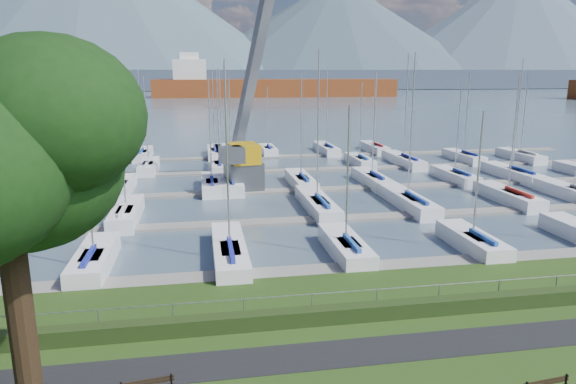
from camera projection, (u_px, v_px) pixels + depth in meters
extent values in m
cube|color=black|center=(353.00, 352.00, 20.07)|extent=(160.00, 2.00, 0.04)
cube|color=#495B6C|center=(209.00, 93.00, 272.50)|extent=(800.00, 540.00, 0.20)
cube|color=#203112|center=(336.00, 314.00, 22.49)|extent=(80.00, 0.70, 0.70)
cylinder|color=gray|center=(334.00, 293.00, 22.68)|extent=(80.00, 0.04, 0.04)
cube|color=#3F4A5C|center=(206.00, 79.00, 338.20)|extent=(900.00, 80.00, 12.00)
cone|color=#445664|center=(93.00, 7.00, 380.38)|extent=(340.00, 340.00, 115.00)
cone|color=#3C4C58|center=(337.00, 33.00, 424.80)|extent=(300.00, 300.00, 85.00)
cone|color=#475668|center=(518.00, 27.00, 460.78)|extent=(320.00, 320.00, 100.00)
cube|color=slate|center=(306.00, 272.00, 28.76)|extent=(90.00, 1.60, 0.25)
cube|color=#65635E|center=(279.00, 222.00, 38.35)|extent=(90.00, 1.60, 0.25)
cube|color=slate|center=(263.00, 192.00, 47.95)|extent=(90.00, 1.60, 0.25)
cube|color=slate|center=(252.00, 172.00, 57.54)|extent=(90.00, 1.60, 0.25)
cube|color=slate|center=(244.00, 158.00, 67.14)|extent=(90.00, 1.60, 0.25)
cube|color=black|center=(171.00, 379.00, 17.23)|extent=(0.06, 0.06, 0.40)
cube|color=black|center=(147.00, 384.00, 17.02)|extent=(1.79, 0.28, 0.08)
cube|color=black|center=(146.00, 381.00, 16.99)|extent=(1.79, 0.28, 0.08)
cube|color=black|center=(566.00, 379.00, 17.22)|extent=(0.06, 0.06, 0.40)
cube|color=black|center=(546.00, 384.00, 17.03)|extent=(1.79, 0.24, 0.08)
cube|color=black|center=(546.00, 380.00, 17.00)|extent=(1.79, 0.24, 0.08)
cylinder|color=black|center=(24.00, 338.00, 13.68)|extent=(0.70, 0.70, 7.60)
sphere|color=black|center=(48.00, 134.00, 14.75)|extent=(4.78, 4.78, 4.78)
sphere|color=black|center=(22.00, 167.00, 12.93)|extent=(5.07, 5.07, 5.07)
sphere|color=black|center=(53.00, 140.00, 13.41)|extent=(3.82, 3.82, 3.82)
sphere|color=black|center=(49.00, 116.00, 11.94)|extent=(4.48, 4.48, 4.48)
cube|color=#525459|center=(244.00, 175.00, 48.44)|extent=(3.67, 3.67, 2.60)
cube|color=#C1920B|center=(243.00, 153.00, 47.96)|extent=(3.11, 3.77, 1.80)
cube|color=slate|center=(256.00, 55.00, 50.52)|extent=(4.64, 10.92, 19.89)
cube|color=#57595E|center=(232.00, 155.00, 45.79)|extent=(2.33, 2.49, 1.40)
cube|color=brown|center=(276.00, 90.00, 233.07)|extent=(109.12, 20.69, 10.00)
cube|color=silver|center=(190.00, 74.00, 225.98)|extent=(14.34, 14.34, 12.00)
cube|color=silver|center=(189.00, 57.00, 224.38)|extent=(8.20, 8.20, 4.00)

